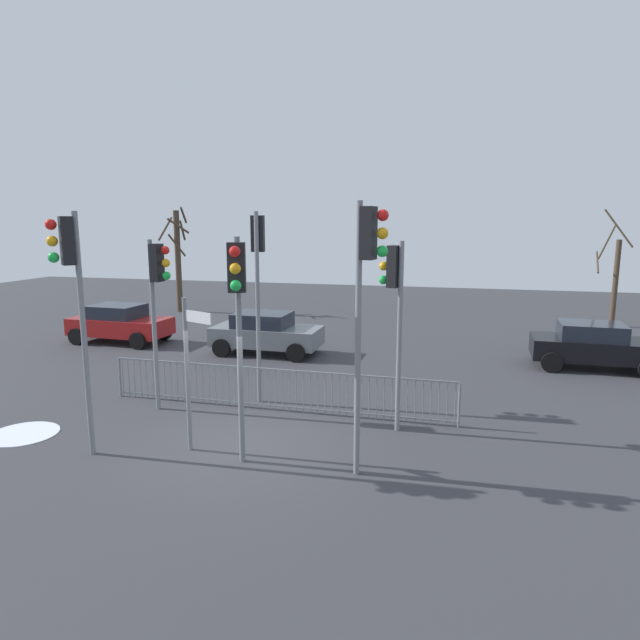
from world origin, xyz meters
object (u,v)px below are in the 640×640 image
at_px(traffic_light_foreground_left, 72,280).
at_px(bare_tree_left, 614,278).
at_px(car_red_far, 120,323).
at_px(car_black_mid, 594,345).
at_px(traffic_light_rear_left, 157,287).
at_px(traffic_light_mid_right, 258,264).
at_px(car_grey_near, 266,332).
at_px(traffic_light_mid_left, 238,301).
at_px(direction_sign_post, 189,367).
at_px(traffic_light_rear_right, 366,279).
at_px(bare_tree_centre, 178,257).
at_px(traffic_light_foreground_right, 394,293).

bearing_deg(traffic_light_foreground_left, bare_tree_left, -85.05).
xyz_separation_m(traffic_light_foreground_left, car_red_far, (-5.53, 9.41, -2.75)).
relative_size(traffic_light_foreground_left, car_black_mid, 1.24).
bearing_deg(car_red_far, traffic_light_rear_left, -47.03).
height_order(traffic_light_foreground_left, bare_tree_left, bare_tree_left).
xyz_separation_m(traffic_light_mid_right, car_grey_near, (-1.60, 4.88, -2.79)).
bearing_deg(traffic_light_mid_right, traffic_light_foreground_left, -126.30).
distance_m(traffic_light_mid_left, traffic_light_rear_left, 3.96).
bearing_deg(car_red_far, direction_sign_post, -46.80).
distance_m(traffic_light_rear_right, car_red_far, 14.50).
xyz_separation_m(traffic_light_mid_left, bare_tree_centre, (-10.14, 16.39, -0.36)).
xyz_separation_m(traffic_light_mid_left, direction_sign_post, (-1.23, 0.36, -1.42)).
height_order(traffic_light_rear_left, car_red_far, traffic_light_rear_left).
bearing_deg(car_black_mid, car_red_far, -176.94).
relative_size(traffic_light_mid_right, traffic_light_mid_left, 1.12).
bearing_deg(traffic_light_rear_right, traffic_light_foreground_right, -175.33).
bearing_deg(traffic_light_rear_left, traffic_light_foreground_right, 93.80).
bearing_deg(direction_sign_post, traffic_light_foreground_right, 52.06).
relative_size(traffic_light_foreground_left, traffic_light_mid_left, 1.11).
height_order(traffic_light_rear_right, direction_sign_post, traffic_light_rear_right).
relative_size(traffic_light_mid_left, car_black_mid, 1.12).
height_order(car_grey_near, car_red_far, same).
xyz_separation_m(car_red_far, bare_tree_left, (19.35, 8.27, 1.43)).
relative_size(traffic_light_rear_left, bare_tree_left, 0.81).
relative_size(traffic_light_foreground_left, direction_sign_post, 1.53).
distance_m(traffic_light_mid_left, car_red_far, 12.80).
distance_m(car_red_far, bare_tree_left, 21.09).
bearing_deg(traffic_light_rear_right, traffic_light_rear_left, -103.34).
relative_size(direction_sign_post, bare_tree_centre, 0.59).
distance_m(traffic_light_mid_left, traffic_light_rear_right, 2.39).
relative_size(traffic_light_rear_left, car_black_mid, 1.09).
bearing_deg(bare_tree_centre, car_grey_near, -45.77).
bearing_deg(traffic_light_mid_left, traffic_light_rear_right, 165.83).
bearing_deg(direction_sign_post, traffic_light_rear_left, 153.83).
bearing_deg(traffic_light_rear_left, direction_sign_post, 44.66).
distance_m(car_black_mid, bare_tree_left, 8.50).
relative_size(traffic_light_rear_left, bare_tree_centre, 0.78).
relative_size(traffic_light_mid_left, car_grey_near, 1.13).
bearing_deg(traffic_light_mid_left, bare_tree_centre, -75.51).
height_order(traffic_light_foreground_right, traffic_light_foreground_left, traffic_light_foreground_left).
bearing_deg(traffic_light_rear_left, traffic_light_mid_left, 54.53).
xyz_separation_m(traffic_light_foreground_left, traffic_light_mid_left, (3.20, 0.38, -0.33)).
height_order(traffic_light_mid_left, direction_sign_post, traffic_light_mid_left).
bearing_deg(traffic_light_foreground_right, bare_tree_left, -9.84).
distance_m(traffic_light_rear_right, car_grey_near, 10.26).
relative_size(traffic_light_mid_left, bare_tree_left, 0.84).
height_order(traffic_light_foreground_right, traffic_light_rear_right, traffic_light_rear_right).
height_order(traffic_light_mid_left, bare_tree_left, bare_tree_left).
relative_size(traffic_light_rear_right, car_black_mid, 1.29).
bearing_deg(bare_tree_centre, car_red_far, -79.17).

